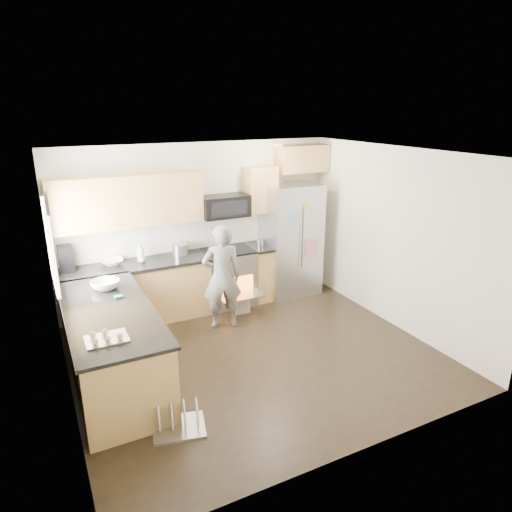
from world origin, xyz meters
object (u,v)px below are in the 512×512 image
dish_rack (179,422)px  stove_range (228,265)px  refrigerator (290,240)px  person (222,277)px

dish_rack → stove_range: bearing=57.2°
stove_range → dish_rack: 3.18m
refrigerator → person: 1.72m
stove_range → person: bearing=-119.6°
refrigerator → dish_rack: bearing=-137.4°
stove_range → refrigerator: refrigerator is taller
stove_range → person: size_ratio=1.15×
refrigerator → dish_rack: (-2.84, -2.63, -0.86)m
dish_rack → person: bearing=56.1°
stove_range → dish_rack: stove_range is taller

